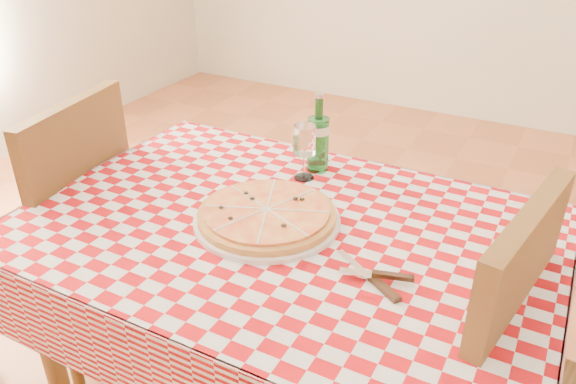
# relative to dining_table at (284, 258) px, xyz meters

# --- Properties ---
(dining_table) EXTENTS (1.20, 0.80, 0.75)m
(dining_table) POSITION_rel_dining_table_xyz_m (0.00, 0.00, 0.00)
(dining_table) COLOR brown
(dining_table) RESTS_ON ground
(tablecloth) EXTENTS (1.30, 0.90, 0.01)m
(tablecloth) POSITION_rel_dining_table_xyz_m (0.00, 0.00, 0.09)
(tablecloth) COLOR #A40A0F
(tablecloth) RESTS_ON dining_table
(chair_far) EXTENTS (0.50, 0.50, 0.97)m
(chair_far) POSITION_rel_dining_table_xyz_m (-0.78, -0.04, -0.10)
(chair_far) COLOR brown
(chair_far) RESTS_ON ground
(pizza_plate) EXTENTS (0.48, 0.48, 0.05)m
(pizza_plate) POSITION_rel_dining_table_xyz_m (-0.04, -0.01, 0.12)
(pizza_plate) COLOR #CC9044
(pizza_plate) RESTS_ON tablecloth
(water_bottle) EXTENTS (0.07, 0.07, 0.23)m
(water_bottle) POSITION_rel_dining_table_xyz_m (-0.06, 0.32, 0.22)
(water_bottle) COLOR #1A6B28
(water_bottle) RESTS_ON tablecloth
(wine_glass) EXTENTS (0.08, 0.08, 0.16)m
(wine_glass) POSITION_rel_dining_table_xyz_m (-0.07, 0.25, 0.18)
(wine_glass) COLOR white
(wine_glass) RESTS_ON tablecloth
(cutlery) EXTENTS (0.24, 0.20, 0.02)m
(cutlery) POSITION_rel_dining_table_xyz_m (0.27, -0.10, 0.11)
(cutlery) COLOR silver
(cutlery) RESTS_ON tablecloth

